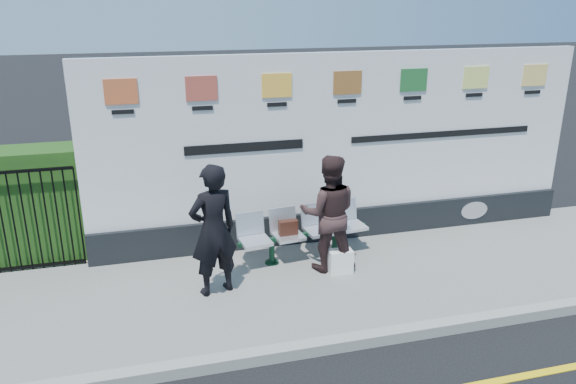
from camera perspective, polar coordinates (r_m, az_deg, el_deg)
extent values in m
cube|color=slate|center=(8.18, 5.28, -8.83)|extent=(14.00, 3.00, 0.12)
cube|color=gray|center=(6.99, 9.61, -14.27)|extent=(14.00, 0.18, 0.14)
cube|color=black|center=(9.36, 5.39, -3.01)|extent=(8.00, 0.30, 0.50)
cube|color=silver|center=(8.90, 5.69, 5.97)|extent=(8.00, 0.14, 2.50)
cube|color=#214715|center=(9.26, -26.58, -1.32)|extent=(2.35, 0.70, 1.70)
imported|color=black|center=(7.39, -7.60, -3.87)|extent=(0.75, 0.60, 1.80)
imported|color=#332121|center=(8.01, 4.16, -2.17)|extent=(0.97, 0.84, 1.72)
cube|color=black|center=(8.34, 0.01, -3.63)|extent=(0.29, 0.13, 0.22)
cube|color=white|center=(8.18, 5.33, -7.02)|extent=(0.34, 0.21, 0.34)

